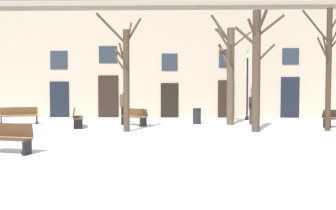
{
  "coord_description": "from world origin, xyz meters",
  "views": [
    {
      "loc": [
        0.41,
        -14.02,
        1.96
      ],
      "look_at": [
        0.0,
        2.01,
        1.19
      ],
      "focal_mm": 39.99,
      "sensor_mm": 36.0,
      "label": 1
    }
  ],
  "objects_px": {
    "litter_bin": "(197,116)",
    "tree_near_facade": "(328,65)",
    "bench_near_center_tree": "(6,138)",
    "person_near_bench": "(123,104)",
    "person_by_shop_door": "(253,106)",
    "streetlamp": "(247,78)",
    "bench_by_litter_bin": "(77,117)",
    "tree_foreground": "(126,73)",
    "bench_back_to_back_left": "(135,117)",
    "bench_back_to_back_right": "(336,118)",
    "tree_left_of_center": "(257,67)",
    "bench_far_corner": "(19,115)",
    "tree_center": "(230,71)"
  },
  "relations": [
    {
      "from": "tree_left_of_center",
      "to": "bench_far_corner",
      "type": "distance_m",
      "value": 12.34
    },
    {
      "from": "tree_foreground",
      "to": "litter_bin",
      "type": "bearing_deg",
      "value": 46.18
    },
    {
      "from": "bench_near_center_tree",
      "to": "person_near_bench",
      "type": "height_order",
      "value": "person_near_bench"
    },
    {
      "from": "litter_bin",
      "to": "bench_by_litter_bin",
      "type": "height_order",
      "value": "bench_by_litter_bin"
    },
    {
      "from": "litter_bin",
      "to": "person_by_shop_door",
      "type": "xyz_separation_m",
      "value": [
        2.9,
        -0.25,
        0.53
      ]
    },
    {
      "from": "tree_center",
      "to": "bench_by_litter_bin",
      "type": "relative_size",
      "value": 3.05
    },
    {
      "from": "tree_center",
      "to": "person_by_shop_door",
      "type": "bearing_deg",
      "value": 5.93
    },
    {
      "from": "streetlamp",
      "to": "bench_near_center_tree",
      "type": "bearing_deg",
      "value": -128.63
    },
    {
      "from": "tree_center",
      "to": "tree_foreground",
      "type": "distance_m",
      "value": 5.88
    },
    {
      "from": "person_by_shop_door",
      "to": "person_near_bench",
      "type": "xyz_separation_m",
      "value": [
        -6.9,
        0.73,
        0.08
      ]
    },
    {
      "from": "tree_foreground",
      "to": "bench_back_to_back_left",
      "type": "distance_m",
      "value": 3.29
    },
    {
      "from": "bench_back_to_back_left",
      "to": "tree_near_facade",
      "type": "bearing_deg",
      "value": 29.47
    },
    {
      "from": "bench_by_litter_bin",
      "to": "bench_back_to_back_left",
      "type": "relative_size",
      "value": 1.26
    },
    {
      "from": "tree_left_of_center",
      "to": "bench_far_corner",
      "type": "height_order",
      "value": "tree_left_of_center"
    },
    {
      "from": "bench_near_center_tree",
      "to": "person_by_shop_door",
      "type": "relative_size",
      "value": 0.99
    },
    {
      "from": "bench_back_to_back_right",
      "to": "bench_by_litter_bin",
      "type": "xyz_separation_m",
      "value": [
        -12.67,
        -0.35,
        0.06
      ]
    },
    {
      "from": "person_near_bench",
      "to": "bench_back_to_back_left",
      "type": "bearing_deg",
      "value": 59.61
    },
    {
      "from": "tree_near_facade",
      "to": "litter_bin",
      "type": "distance_m",
      "value": 6.92
    },
    {
      "from": "tree_foreground",
      "to": "bench_back_to_back_right",
      "type": "xyz_separation_m",
      "value": [
        10.05,
        1.98,
        -2.15
      ]
    },
    {
      "from": "litter_bin",
      "to": "tree_near_facade",
      "type": "bearing_deg",
      "value": -27.82
    },
    {
      "from": "tree_foreground",
      "to": "bench_by_litter_bin",
      "type": "distance_m",
      "value": 3.73
    },
    {
      "from": "tree_near_facade",
      "to": "tree_foreground",
      "type": "height_order",
      "value": "tree_near_facade"
    },
    {
      "from": "streetlamp",
      "to": "bench_back_to_back_right",
      "type": "distance_m",
      "value": 5.73
    },
    {
      "from": "tree_foreground",
      "to": "bench_far_corner",
      "type": "xyz_separation_m",
      "value": [
        -6.03,
        2.92,
        -2.1
      ]
    },
    {
      "from": "streetlamp",
      "to": "bench_far_corner",
      "type": "height_order",
      "value": "streetlamp"
    },
    {
      "from": "tree_near_facade",
      "to": "tree_left_of_center",
      "type": "relative_size",
      "value": 1.06
    },
    {
      "from": "tree_foreground",
      "to": "litter_bin",
      "type": "distance_m",
      "value": 5.26
    },
    {
      "from": "bench_by_litter_bin",
      "to": "litter_bin",
      "type": "bearing_deg",
      "value": -86.94
    },
    {
      "from": "bench_near_center_tree",
      "to": "tree_left_of_center",
      "type": "bearing_deg",
      "value": 46.26
    },
    {
      "from": "tree_near_facade",
      "to": "bench_by_litter_bin",
      "type": "xyz_separation_m",
      "value": [
        -11.64,
        1.17,
        -2.46
      ]
    },
    {
      "from": "tree_center",
      "to": "bench_far_corner",
      "type": "bearing_deg",
      "value": -179.15
    },
    {
      "from": "bench_back_to_back_left",
      "to": "bench_back_to_back_right",
      "type": "bearing_deg",
      "value": 39.4
    },
    {
      "from": "streetlamp",
      "to": "tree_foreground",
      "type": "bearing_deg",
      "value": -137.4
    },
    {
      "from": "streetlamp",
      "to": "bench_by_litter_bin",
      "type": "distance_m",
      "value": 10.22
    },
    {
      "from": "tree_left_of_center",
      "to": "bench_far_corner",
      "type": "xyz_separation_m",
      "value": [
        -11.77,
        2.87,
        -2.36
      ]
    },
    {
      "from": "bench_back_to_back_left",
      "to": "person_by_shop_door",
      "type": "height_order",
      "value": "person_by_shop_door"
    },
    {
      "from": "litter_bin",
      "to": "bench_by_litter_bin",
      "type": "xyz_separation_m",
      "value": [
        -5.94,
        -1.83,
        0.08
      ]
    },
    {
      "from": "streetlamp",
      "to": "bench_back_to_back_left",
      "type": "relative_size",
      "value": 2.78
    },
    {
      "from": "bench_back_to_back_right",
      "to": "bench_far_corner",
      "type": "distance_m",
      "value": 16.1
    },
    {
      "from": "streetlamp",
      "to": "litter_bin",
      "type": "height_order",
      "value": "streetlamp"
    },
    {
      "from": "bench_back_to_back_right",
      "to": "person_by_shop_door",
      "type": "relative_size",
      "value": 0.93
    },
    {
      "from": "bench_by_litter_bin",
      "to": "bench_back_to_back_right",
      "type": "bearing_deg",
      "value": -102.48
    },
    {
      "from": "tree_left_of_center",
      "to": "streetlamp",
      "type": "relative_size",
      "value": 1.29
    },
    {
      "from": "bench_back_to_back_right",
      "to": "bench_back_to_back_left",
      "type": "bearing_deg",
      "value": 148.61
    },
    {
      "from": "bench_back_to_back_left",
      "to": "bench_near_center_tree",
      "type": "height_order",
      "value": "bench_near_center_tree"
    },
    {
      "from": "bench_near_center_tree",
      "to": "person_by_shop_door",
      "type": "bearing_deg",
      "value": 57.1
    },
    {
      "from": "litter_bin",
      "to": "bench_back_to_back_right",
      "type": "height_order",
      "value": "bench_back_to_back_right"
    },
    {
      "from": "bench_back_to_back_right",
      "to": "bench_back_to_back_left",
      "type": "relative_size",
      "value": 1.07
    },
    {
      "from": "streetlamp",
      "to": "tree_center",
      "type": "bearing_deg",
      "value": -116.86
    },
    {
      "from": "tree_left_of_center",
      "to": "tree_foreground",
      "type": "bearing_deg",
      "value": -179.5
    }
  ]
}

